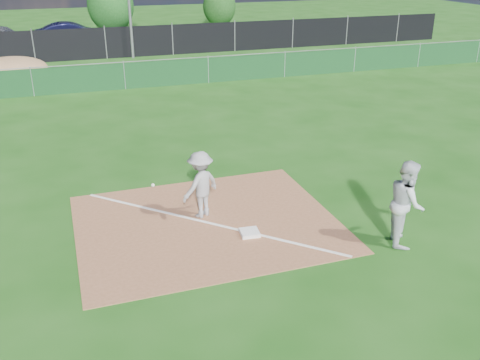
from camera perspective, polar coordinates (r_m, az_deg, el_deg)
The scene contains 15 objects.
ground at distance 20.91m, azimuth -10.25°, elevation 6.45°, with size 90.00×90.00×0.00m, color #16490F.
infield_dirt at distance 12.69m, azimuth -3.57°, elevation -4.59°, with size 6.00×5.00×0.02m, color brown.
foul_line at distance 12.69m, azimuth -3.57°, elevation -4.53°, with size 0.08×7.00×0.01m, color white.
green_fence at distance 25.58m, azimuth -12.21°, elevation 10.76°, with size 44.00×0.05×1.20m, color #0F3818.
dirt_mound at distance 28.93m, azimuth -23.17°, elevation 10.83°, with size 3.38×2.60×1.17m, color olive.
black_fence at distance 33.35m, azimuth -14.13°, elevation 13.97°, with size 46.00×0.04×1.80m, color black.
parking_lot at distance 38.42m, azimuth -14.78°, elevation 13.71°, with size 46.00×9.00×0.01m, color black.
first_base at distance 12.14m, azimuth 1.02°, elevation -5.64°, with size 0.42×0.42×0.09m, color white.
play_at_first at distance 12.68m, azimuth -4.22°, elevation -0.48°, with size 1.83×1.05×1.64m.
runner at distance 12.02m, azimuth 17.33°, elevation -2.33°, with size 0.93×0.72×1.91m, color silver.
car_left at distance 38.02m, azimuth -24.22°, elevation 13.65°, with size 1.94×4.82×1.64m, color #9D9FA4.
car_mid at distance 38.29m, azimuth -17.48°, elevation 14.58°, with size 1.65×4.74×1.56m, color black.
car_right at distance 38.47m, azimuth -5.71°, elevation 15.30°, with size 1.75×4.30×1.25m, color black.
tree_mid at distance 43.47m, azimuth -13.65°, elevation 17.68°, with size 3.46×3.46×4.10m.
tree_right at distance 46.17m, azimuth -2.22°, elevation 17.98°, with size 2.68×2.68×3.18m.
Camera 1 is at (-2.87, -9.84, 5.95)m, focal length 40.00 mm.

